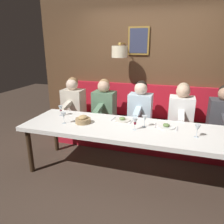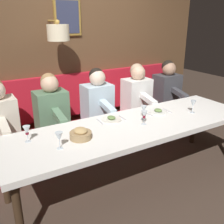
{
  "view_description": "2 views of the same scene",
  "coord_description": "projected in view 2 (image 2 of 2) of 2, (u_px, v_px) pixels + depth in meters",
  "views": [
    {
      "loc": [
        -2.63,
        -0.56,
        1.82
      ],
      "look_at": [
        0.05,
        0.27,
        0.92
      ],
      "focal_mm": 33.8,
      "sensor_mm": 36.0,
      "label": 1
    },
    {
      "loc": [
        -2.21,
        1.62,
        1.88
      ],
      "look_at": [
        0.05,
        0.27,
        0.92
      ],
      "focal_mm": 41.57,
      "sensor_mm": 36.0,
      "label": 2
    }
  ],
  "objects": [
    {
      "name": "ground_plane",
      "position": [
        133.0,
        179.0,
        3.2
      ],
      "size": [
        12.0,
        12.0,
        0.0
      ],
      "primitive_type": "plane",
      "color": "#423328"
    },
    {
      "name": "back_wall_panel",
      "position": [
        79.0,
        54.0,
        3.91
      ],
      "size": [
        0.59,
        4.4,
        2.9
      ],
      "color": "brown",
      "rests_on": "ground_plane"
    },
    {
      "name": "wine_glass_2",
      "position": [
        27.0,
        131.0,
        2.49
      ],
      "size": [
        0.07,
        0.07,
        0.16
      ],
      "color": "silver",
      "rests_on": "dining_table"
    },
    {
      "name": "wine_glass_1",
      "position": [
        59.0,
        137.0,
        2.36
      ],
      "size": [
        0.07,
        0.07,
        0.16
      ],
      "color": "silver",
      "rests_on": "dining_table"
    },
    {
      "name": "wine_glass_3",
      "position": [
        144.0,
        109.0,
        3.06
      ],
      "size": [
        0.07,
        0.07,
        0.16
      ],
      "color": "silver",
      "rests_on": "dining_table"
    },
    {
      "name": "diner_near",
      "position": [
        137.0,
        92.0,
        3.96
      ],
      "size": [
        0.6,
        0.4,
        0.79
      ],
      "color": "white",
      "rests_on": "banquette_bench"
    },
    {
      "name": "diner_far",
      "position": [
        51.0,
        106.0,
        3.31
      ],
      "size": [
        0.6,
        0.4,
        0.79
      ],
      "color": "#567A5B",
      "rests_on": "banquette_bench"
    },
    {
      "name": "diner_middle",
      "position": [
        97.0,
        98.0,
        3.63
      ],
      "size": [
        0.6,
        0.4,
        0.79
      ],
      "color": "silver",
      "rests_on": "banquette_bench"
    },
    {
      "name": "wine_glass_0",
      "position": [
        193.0,
        104.0,
        3.26
      ],
      "size": [
        0.07,
        0.07,
        0.16
      ],
      "color": "silver",
      "rests_on": "dining_table"
    },
    {
      "name": "banquette_bench",
      "position": [
        98.0,
        136.0,
        3.84
      ],
      "size": [
        0.52,
        3.2,
        0.45
      ],
      "primitive_type": "cube",
      "color": "red",
      "rests_on": "ground_plane"
    },
    {
      "name": "dining_table",
      "position": [
        134.0,
        129.0,
        2.97
      ],
      "size": [
        0.9,
        3.0,
        0.74
      ],
      "color": "white",
      "rests_on": "ground_plane"
    },
    {
      "name": "diner_nearest",
      "position": [
        167.0,
        86.0,
        4.26
      ],
      "size": [
        0.6,
        0.4,
        0.79
      ],
      "color": "#3D3D42",
      "rests_on": "banquette_bench"
    },
    {
      "name": "wine_glass_4",
      "position": [
        144.0,
        115.0,
        2.9
      ],
      "size": [
        0.07,
        0.07,
        0.16
      ],
      "color": "silver",
      "rests_on": "dining_table"
    },
    {
      "name": "place_setting_1",
      "position": [
        158.0,
        112.0,
        3.3
      ],
      "size": [
        0.24,
        0.32,
        0.05
      ],
      "color": "white",
      "rests_on": "dining_table"
    },
    {
      "name": "place_setting_0",
      "position": [
        111.0,
        119.0,
        3.06
      ],
      "size": [
        0.24,
        0.32,
        0.05
      ],
      "color": "silver",
      "rests_on": "dining_table"
    },
    {
      "name": "bread_bowl",
      "position": [
        81.0,
        134.0,
        2.58
      ],
      "size": [
        0.22,
        0.22,
        0.12
      ],
      "color": "#9E7F56",
      "rests_on": "dining_table"
    }
  ]
}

